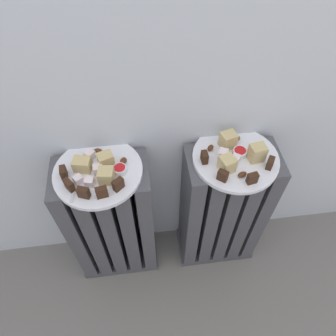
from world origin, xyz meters
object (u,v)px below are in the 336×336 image
object	(u,v)px
fork	(75,183)
radiator_right	(222,211)
radiator_left	(113,223)
plate_left	(98,172)
jam_bowl_left	(120,169)
plate_right	(235,158)
jam_bowl_right	(240,152)

from	to	relation	value
fork	radiator_right	bearing A→B (deg)	4.79
radiator_left	plate_left	bearing A→B (deg)	0.00
jam_bowl_left	radiator_right	bearing A→B (deg)	2.24
radiator_left	fork	world-z (taller)	fork
radiator_left	plate_right	size ratio (longest dim) A/B	2.30
jam_bowl_left	jam_bowl_right	world-z (taller)	same
radiator_right	fork	xyz separation A→B (m)	(-0.44, -0.04, 0.30)
radiator_left	radiator_right	distance (m)	0.38
radiator_left	radiator_right	xyz separation A→B (m)	(0.38, 0.00, 0.00)
jam_bowl_right	radiator_right	bearing A→B (deg)	-149.75
radiator_left	jam_bowl_right	distance (m)	0.50
radiator_left	fork	distance (m)	0.31
jam_bowl_left	plate_right	bearing A→B (deg)	2.24
radiator_left	radiator_right	size ratio (longest dim) A/B	1.00
fork	plate_left	bearing A→B (deg)	32.39
jam_bowl_left	jam_bowl_right	distance (m)	0.33
fork	plate_right	bearing A→B (deg)	4.79
fork	radiator_left	bearing A→B (deg)	32.39
jam_bowl_left	fork	bearing A→B (deg)	-168.43
plate_left	fork	world-z (taller)	fork
radiator_right	fork	world-z (taller)	fork
radiator_right	radiator_left	bearing A→B (deg)	180.00
plate_right	plate_left	bearing A→B (deg)	180.00
radiator_right	plate_right	world-z (taller)	plate_right
radiator_right	jam_bowl_left	distance (m)	0.45
jam_bowl_left	fork	xyz separation A→B (m)	(-0.12, -0.02, -0.01)
jam_bowl_right	plate_left	bearing A→B (deg)	-179.07
plate_right	fork	distance (m)	0.44
jam_bowl_right	jam_bowl_left	bearing A→B (deg)	-176.74
jam_bowl_left	jam_bowl_right	bearing A→B (deg)	3.26
radiator_left	plate_right	bearing A→B (deg)	0.00
plate_right	jam_bowl_right	distance (m)	0.02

